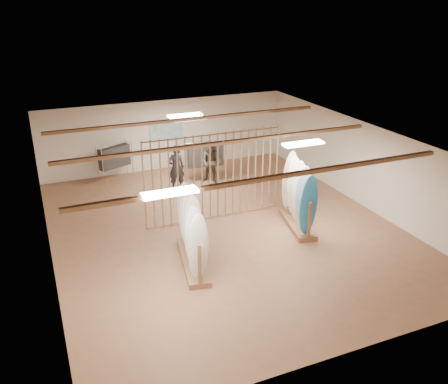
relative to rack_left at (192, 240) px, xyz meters
name	(u,v)px	position (x,y,z in m)	size (l,w,h in m)	color
floor	(224,228)	(1.56, 1.57, -0.69)	(12.00, 12.00, 0.00)	#9D6C4C
ceiling	(224,140)	(1.56, 1.57, 2.11)	(12.00, 12.00, 0.00)	#999690
wall_back	(166,135)	(1.56, 7.57, 0.71)	(12.00, 12.00, 0.00)	white
wall_front	(348,296)	(1.56, -4.43, 0.71)	(12.00, 12.00, 0.00)	white
wall_left	(45,214)	(-3.44, 1.57, 0.71)	(12.00, 12.00, 0.00)	white
wall_right	(362,164)	(6.56, 1.57, 0.71)	(12.00, 12.00, 0.00)	white
ceiling_slats	(224,143)	(1.56, 1.57, 2.03)	(9.50, 6.12, 0.10)	#936743
light_panels	(224,142)	(1.56, 1.57, 2.05)	(1.20, 0.35, 0.06)	white
bamboo_partition	(214,177)	(1.56, 2.37, 0.71)	(4.45, 0.05, 2.78)	#A17A4E
poster	(166,130)	(1.56, 7.55, 0.91)	(1.40, 0.03, 0.90)	#3892C7
rack_left	(192,240)	(0.00, 0.00, 0.00)	(1.00, 2.54, 2.00)	#936743
rack_right	(298,205)	(3.70, 0.85, 0.02)	(1.03, 2.24, 2.06)	#936743
clothing_rack_a	(114,157)	(-0.67, 6.97, 0.25)	(1.27, 0.83, 1.43)	silver
clothing_rack_b	(205,155)	(2.51, 5.65, 0.33)	(1.46, 0.51, 1.57)	silver
shopper_a	(176,165)	(1.18, 5.11, 0.27)	(0.70, 0.47, 1.92)	#25252C
shopper_b	(211,160)	(2.61, 5.30, 0.23)	(0.88, 0.69, 1.82)	#37322B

